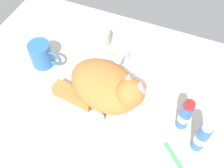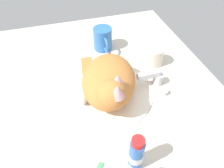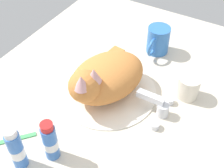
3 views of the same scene
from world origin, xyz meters
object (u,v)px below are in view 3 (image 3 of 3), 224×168
(rinse_cup, at_px, (188,87))
(toothpaste_bottle, at_px, (50,141))
(mouthwash_bottle, at_px, (16,149))
(toothbrush, at_px, (3,141))
(coffee_mug, at_px, (158,40))
(cat, at_px, (103,78))
(faucet, at_px, (159,107))

(rinse_cup, height_order, toothpaste_bottle, toothpaste_bottle)
(mouthwash_bottle, bearing_deg, toothpaste_bottle, 138.63)
(toothpaste_bottle, relative_size, toothbrush, 1.03)
(coffee_mug, distance_m, rinse_cup, 0.23)
(rinse_cup, bearing_deg, toothpaste_bottle, -30.86)
(mouthwash_bottle, xyz_separation_m, toothbrush, (-0.02, -0.09, -0.06))
(toothpaste_bottle, height_order, toothbrush, toothpaste_bottle)
(cat, xyz_separation_m, rinse_cup, (-0.12, 0.23, -0.03))
(coffee_mug, height_order, toothpaste_bottle, toothpaste_bottle)
(coffee_mug, bearing_deg, mouthwash_bottle, -10.19)
(toothpaste_bottle, xyz_separation_m, mouthwash_bottle, (0.06, -0.05, 0.01))
(cat, bearing_deg, rinse_cup, 118.49)
(rinse_cup, bearing_deg, faucet, -23.03)
(faucet, relative_size, cat, 0.43)
(coffee_mug, relative_size, toothpaste_bottle, 0.97)
(toothbrush, bearing_deg, rinse_cup, 138.49)
(rinse_cup, bearing_deg, mouthwash_bottle, -32.49)
(toothpaste_bottle, bearing_deg, toothbrush, -75.56)
(faucet, relative_size, coffee_mug, 1.10)
(cat, height_order, toothpaste_bottle, cat)
(cat, height_order, rinse_cup, cat)
(rinse_cup, distance_m, toothpaste_bottle, 0.44)
(coffee_mug, distance_m, toothbrush, 0.61)
(toothpaste_bottle, bearing_deg, cat, -179.89)
(faucet, distance_m, toothpaste_bottle, 0.32)
(faucet, bearing_deg, mouthwash_bottle, -35.29)
(toothbrush, bearing_deg, coffee_mug, 161.24)
(coffee_mug, xyz_separation_m, toothbrush, (0.57, -0.19, -0.04))
(toothpaste_bottle, bearing_deg, coffee_mug, 174.28)
(faucet, xyz_separation_m, coffee_mug, (-0.27, -0.13, 0.02))
(coffee_mug, bearing_deg, toothbrush, -18.76)
(faucet, bearing_deg, toothpaste_bottle, -33.76)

